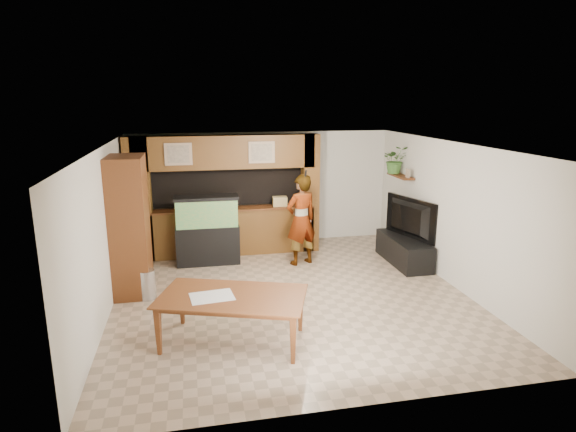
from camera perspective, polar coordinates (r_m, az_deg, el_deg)
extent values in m
plane|color=tan|center=(8.57, 0.32, -9.24)|extent=(6.50, 6.50, 0.00)
plane|color=white|center=(7.92, 0.34, 8.33)|extent=(6.50, 6.50, 0.00)
plane|color=beige|center=(11.27, -3.07, 3.31)|extent=(6.00, 0.00, 6.00)
plane|color=beige|center=(8.10, -20.93, -1.83)|extent=(0.00, 6.50, 6.50)
plane|color=beige|center=(9.22, 18.89, 0.18)|extent=(0.00, 6.50, 6.50)
cube|color=brown|center=(10.58, -7.20, -1.93)|extent=(3.80, 0.35, 1.00)
cube|color=brown|center=(10.45, -7.28, 0.81)|extent=(3.80, 0.43, 0.04)
cube|color=brown|center=(10.25, -7.49, 7.52)|extent=(3.80, 0.35, 0.70)
cube|color=brown|center=(10.42, -17.24, 1.83)|extent=(0.50, 0.35, 2.60)
cube|color=brown|center=(10.68, 2.62, 2.73)|extent=(0.35, 0.35, 2.60)
cube|color=black|center=(10.90, -7.58, 3.65)|extent=(4.20, 0.45, 0.85)
cube|color=tan|center=(10.03, -12.87, 7.16)|extent=(0.55, 0.03, 0.45)
cube|color=tan|center=(10.01, -12.87, 7.15)|extent=(0.43, 0.01, 0.35)
cube|color=tan|center=(10.13, -3.14, 7.55)|extent=(0.55, 0.03, 0.45)
cube|color=tan|center=(10.12, -3.13, 7.54)|extent=(0.43, 0.01, 0.35)
cylinder|color=black|center=(8.94, -20.09, 3.60)|extent=(0.04, 0.25, 0.25)
cylinder|color=white|center=(8.93, -19.93, 3.61)|extent=(0.01, 0.21, 0.21)
cube|color=brown|center=(10.77, 13.19, 4.63)|extent=(0.25, 0.90, 0.04)
cube|color=brown|center=(8.74, -18.25, -1.13)|extent=(0.60, 0.99, 2.41)
cylinder|color=#B2B2B7|center=(8.64, -16.34, -7.80)|extent=(0.28, 0.28, 0.51)
cube|color=black|center=(10.11, -9.46, -3.35)|extent=(1.29, 0.48, 0.80)
cube|color=#2F773E|center=(9.93, -9.62, 0.40)|extent=(1.23, 0.45, 0.56)
cube|color=black|center=(9.86, -9.69, 2.16)|extent=(1.29, 0.48, 0.06)
cube|color=black|center=(10.32, 13.56, -3.98)|extent=(0.59, 1.62, 0.54)
imported|color=black|center=(10.13, 13.77, -0.29)|extent=(0.60, 1.43, 0.83)
cube|color=tan|center=(10.45, 14.00, 4.93)|extent=(0.03, 0.14, 0.18)
imported|color=#3B6B2A|center=(10.94, 12.60, 6.52)|extent=(0.62, 0.56, 0.61)
imported|color=tan|center=(9.80, 1.56, -0.46)|extent=(0.80, 0.66, 1.88)
cylinder|color=black|center=(9.46, 2.12, 5.06)|extent=(0.03, 0.10, 0.16)
imported|color=brown|center=(6.89, -6.63, -12.15)|extent=(2.26, 1.71, 0.71)
cube|color=silver|center=(6.76, -9.01, -9.41)|extent=(0.63, 0.49, 0.01)
cube|color=tan|center=(10.57, -0.98, 1.75)|extent=(0.32, 0.22, 0.21)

